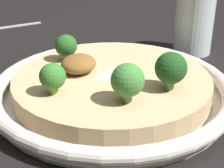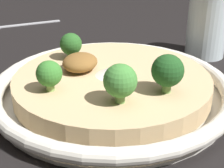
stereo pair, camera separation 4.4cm
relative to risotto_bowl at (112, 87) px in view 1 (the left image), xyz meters
The scene contains 9 objects.
ground_plane 0.02m from the risotto_bowl, ahead, with size 6.00×6.00×0.00m, color black.
risotto_bowl is the anchor object (origin of this frame).
cheese_sprinkle 0.02m from the risotto_bowl, 132.13° to the right, with size 0.04×0.04×0.01m.
crispy_onion_garnish 0.05m from the risotto_bowl, 92.95° to the left, with size 0.05×0.04×0.02m.
broccoli_back_left 0.09m from the risotto_bowl, 142.00° to the left, with size 0.03×0.03×0.04m.
broccoli_back 0.09m from the risotto_bowl, 66.07° to the left, with size 0.03×0.03×0.04m.
broccoli_left 0.08m from the risotto_bowl, 151.79° to the right, with size 0.04×0.04×0.04m.
broccoli_front 0.09m from the risotto_bowl, 105.58° to the right, with size 0.04×0.04×0.05m.
drinking_glass 0.23m from the risotto_bowl, 23.72° to the right, with size 0.07×0.07×0.10m.
Camera 1 is at (-0.38, -0.10, 0.21)m, focal length 55.00 mm.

